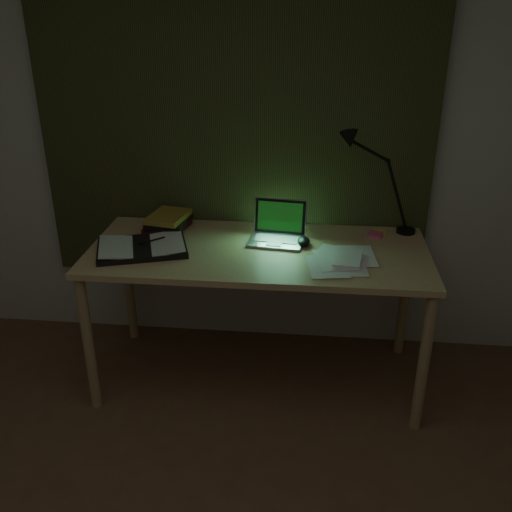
{
  "coord_description": "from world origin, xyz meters",
  "views": [
    {
      "loc": [
        0.44,
        -1.16,
        2.01
      ],
      "look_at": [
        0.18,
        1.41,
        0.82
      ],
      "focal_mm": 40.0,
      "sensor_mm": 36.0,
      "label": 1
    }
  ],
  "objects_px": {
    "open_textbook": "(142,247)",
    "desk_lamp": "(411,184)",
    "laptop": "(276,225)",
    "desk": "(258,316)",
    "book_stack": "(167,221)",
    "loose_papers": "(338,258)"
  },
  "relations": [
    {
      "from": "book_stack",
      "to": "loose_papers",
      "type": "xyz_separation_m",
      "value": [
        0.95,
        -0.31,
        -0.04
      ]
    },
    {
      "from": "open_textbook",
      "to": "desk_lamp",
      "type": "relative_size",
      "value": 0.8
    },
    {
      "from": "laptop",
      "to": "desk_lamp",
      "type": "bearing_deg",
      "value": 23.82
    },
    {
      "from": "book_stack",
      "to": "loose_papers",
      "type": "relative_size",
      "value": 0.79
    },
    {
      "from": "loose_papers",
      "to": "desk_lamp",
      "type": "xyz_separation_m",
      "value": [
        0.38,
        0.4,
        0.27
      ]
    },
    {
      "from": "laptop",
      "to": "open_textbook",
      "type": "bearing_deg",
      "value": -159.17
    },
    {
      "from": "desk",
      "to": "book_stack",
      "type": "relative_size",
      "value": 7.06
    },
    {
      "from": "desk",
      "to": "desk_lamp",
      "type": "xyz_separation_m",
      "value": [
        0.79,
        0.31,
        0.69
      ]
    },
    {
      "from": "open_textbook",
      "to": "loose_papers",
      "type": "distance_m",
      "value": 1.01
    },
    {
      "from": "desk",
      "to": "book_stack",
      "type": "bearing_deg",
      "value": 157.51
    },
    {
      "from": "desk",
      "to": "laptop",
      "type": "relative_size",
      "value": 5.5
    },
    {
      "from": "desk",
      "to": "laptop",
      "type": "distance_m",
      "value": 0.52
    },
    {
      "from": "desk",
      "to": "laptop",
      "type": "height_order",
      "value": "laptop"
    },
    {
      "from": "loose_papers",
      "to": "desk_lamp",
      "type": "bearing_deg",
      "value": 46.1
    },
    {
      "from": "book_stack",
      "to": "desk_lamp",
      "type": "height_order",
      "value": "desk_lamp"
    },
    {
      "from": "book_stack",
      "to": "desk_lamp",
      "type": "distance_m",
      "value": 1.35
    },
    {
      "from": "laptop",
      "to": "desk_lamp",
      "type": "distance_m",
      "value": 0.76
    },
    {
      "from": "open_textbook",
      "to": "book_stack",
      "type": "height_order",
      "value": "book_stack"
    },
    {
      "from": "book_stack",
      "to": "laptop",
      "type": "bearing_deg",
      "value": -11.65
    },
    {
      "from": "laptop",
      "to": "book_stack",
      "type": "xyz_separation_m",
      "value": [
        -0.62,
        0.13,
        -0.05
      ]
    },
    {
      "from": "desk_lamp",
      "to": "loose_papers",
      "type": "bearing_deg",
      "value": -121.12
    },
    {
      "from": "open_textbook",
      "to": "desk_lamp",
      "type": "xyz_separation_m",
      "value": [
        1.39,
        0.38,
        0.26
      ]
    }
  ]
}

